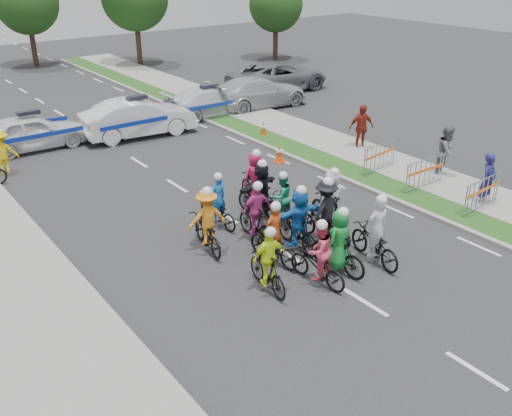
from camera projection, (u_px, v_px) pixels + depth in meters
ground at (365, 302)px, 13.57m from camera, size 90.00×90.00×0.00m
curb_right at (361, 186)px, 19.95m from camera, size 0.20×60.00×0.12m
grass_strip at (375, 182)px, 20.33m from camera, size 1.20×60.00×0.11m
sidewalk_right at (408, 170)px, 21.31m from camera, size 2.40×60.00×0.13m
sidewalk_left at (23, 298)px, 13.64m from camera, size 3.00×60.00×0.13m
rider_0 at (375, 240)px, 15.05m from camera, size 0.99×2.03×1.99m
rider_1 at (339, 247)px, 14.54m from camera, size 0.84×1.83×1.88m
rider_2 at (318, 260)px, 14.06m from camera, size 0.82×1.83×1.81m
rider_3 at (268, 266)px, 13.78m from camera, size 0.93×1.73×1.77m
rider_4 at (324, 217)px, 16.01m from camera, size 1.17×2.04×2.02m
rider_5 at (298, 223)px, 15.63m from camera, size 1.58×1.88×1.94m
rider_6 at (273, 242)px, 15.05m from camera, size 0.76×1.82×1.81m
rider_7 at (330, 205)px, 16.80m from camera, size 0.89×1.92×1.96m
rider_8 at (281, 205)px, 17.09m from camera, size 0.74×1.72×1.74m
rider_9 at (256, 218)px, 16.15m from camera, size 0.95×1.78×1.84m
rider_10 at (207, 226)px, 15.62m from camera, size 1.16×1.98×1.92m
rider_11 at (261, 193)px, 17.46m from camera, size 1.61×1.91×1.94m
rider_12 at (218, 208)px, 17.04m from camera, size 0.71×1.74×1.74m
rider_13 at (255, 183)px, 18.36m from camera, size 0.87×1.88×1.92m
police_car_0 at (32, 132)px, 23.43m from camera, size 4.38×1.89×1.47m
police_car_1 at (139, 118)px, 25.03m from camera, size 5.14×2.28×1.64m
police_car_2 at (210, 102)px, 28.12m from camera, size 4.79×2.00×1.38m
civilian_sedan at (258, 92)px, 29.52m from camera, size 5.53×2.52×1.57m
civilian_suv at (278, 76)px, 32.81m from camera, size 6.12×2.90×1.69m
spectator_0 at (488, 180)px, 18.26m from camera, size 0.70×0.51×1.78m
spectator_1 at (447, 151)px, 20.56m from camera, size 1.08×0.93×1.91m
spectator_2 at (361, 127)px, 23.30m from camera, size 1.19×0.76×1.89m
marshal_hiviz at (2, 152)px, 20.91m from camera, size 1.21×0.91×1.66m
barrier_0 at (482, 195)px, 17.98m from camera, size 2.03×0.61×1.12m
barrier_1 at (425, 174)px, 19.59m from camera, size 2.00×0.52×1.12m
barrier_2 at (379, 158)px, 21.09m from camera, size 2.05×0.76×1.12m
cone_0 at (279, 153)px, 22.20m from camera, size 0.40×0.40×0.70m
cone_1 at (264, 129)px, 25.13m from camera, size 0.40×0.40×0.70m
tree_2 at (276, 5)px, 40.63m from camera, size 3.85×3.85×5.77m
tree_4 at (27, 3)px, 38.13m from camera, size 4.20×4.20×6.30m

